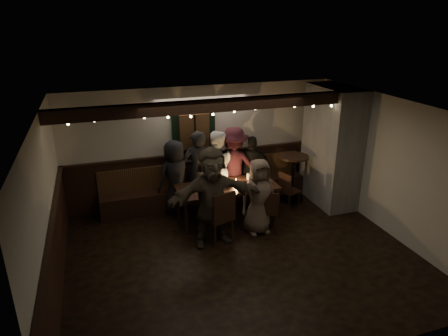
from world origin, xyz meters
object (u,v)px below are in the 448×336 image
object	(u,v)px
person_b	(198,171)
high_top	(293,172)
person_d	(234,166)
person_g	(259,197)
person_a	(175,177)
chair_end	(287,188)
person_e	(252,169)
person_f	(212,197)
chair_near_right	(268,209)
person_c	(216,169)
chair_near_left	(221,214)
dining_table	(227,189)

from	to	relation	value
person_b	high_top	bearing A→B (deg)	-179.59
person_d	person_g	world-z (taller)	person_d
person_a	chair_end	bearing A→B (deg)	144.27
person_e	person_f	xyz separation A→B (m)	(-1.37, -1.48, 0.17)
high_top	person_e	distance (m)	0.92
chair_near_right	person_c	bearing A→B (deg)	114.65
chair_near_right	high_top	bearing A→B (deg)	45.82
high_top	person_e	xyz separation A→B (m)	(-0.88, 0.26, 0.09)
person_b	person_c	distance (m)	0.40
person_b	person_c	xyz separation A→B (m)	(0.40, -0.01, -0.02)
person_a	person_d	xyz separation A→B (m)	(1.33, 0.07, 0.08)
person_a	person_g	size ratio (longest dim) A/B	1.06
chair_near_left	high_top	world-z (taller)	high_top
dining_table	person_g	xyz separation A→B (m)	(0.39, -0.71, 0.08)
high_top	person_e	bearing A→B (deg)	163.67
chair_near_right	chair_end	world-z (taller)	chair_near_right
person_c	person_d	world-z (taller)	person_d
chair_near_right	person_d	world-z (taller)	person_d
person_e	person_f	distance (m)	2.02
person_a	person_g	distance (m)	1.90
person_e	dining_table	bearing A→B (deg)	53.54
dining_table	person_b	distance (m)	0.81
dining_table	person_d	xyz separation A→B (m)	(0.40, 0.72, 0.20)
chair_near_right	person_g	world-z (taller)	person_g
person_f	chair_near_right	bearing A→B (deg)	0.89
dining_table	chair_near_left	xyz separation A→B (m)	(-0.40, -0.84, -0.09)
chair_end	dining_table	bearing A→B (deg)	-177.39
person_d	person_f	size ratio (longest dim) A/B	0.94
person_a	person_d	size ratio (longest dim) A/B	0.91
person_b	person_c	size ratio (longest dim) A/B	1.02
person_c	person_f	distance (m)	1.54
chair_near_right	person_e	bearing A→B (deg)	80.74
person_b	person_c	bearing A→B (deg)	-174.56
high_top	person_d	distance (m)	1.35
chair_near_left	person_d	xyz separation A→B (m)	(0.80, 1.57, 0.29)
person_b	person_g	xyz separation A→B (m)	(0.83, -1.36, -0.13)
person_e	chair_end	bearing A→B (deg)	147.96
person_g	chair_near_right	bearing A→B (deg)	-7.18
chair_near_right	person_e	distance (m)	1.44
person_b	chair_near_right	bearing A→B (deg)	133.54
chair_near_right	person_b	distance (m)	1.76
person_b	person_a	bearing A→B (deg)	6.35
chair_near_right	person_f	size ratio (longest dim) A/B	0.45
dining_table	person_b	bearing A→B (deg)	123.88
chair_end	person_a	size ratio (longest dim) A/B	0.52
chair_near_left	person_d	size ratio (longest dim) A/B	0.59
person_d	person_f	world-z (taller)	person_f
chair_near_left	person_g	size ratio (longest dim) A/B	0.68
chair_end	person_e	xyz separation A→B (m)	(-0.58, 0.61, 0.30)
person_d	person_e	world-z (taller)	person_d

